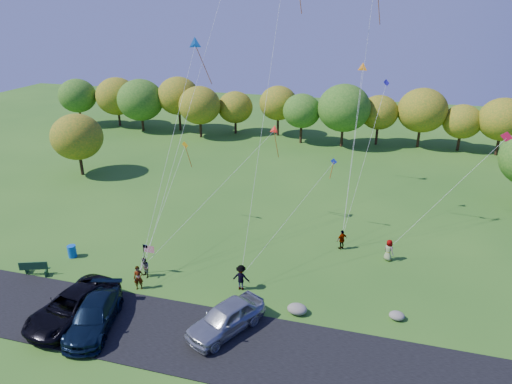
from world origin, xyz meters
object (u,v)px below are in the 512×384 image
flyer_b (145,268)px  flyer_c (241,277)px  minivan_dark (72,306)px  park_bench (35,268)px  minivan_navy (94,315)px  flyer_e (389,250)px  flyer_a (138,278)px  minivan_silver (226,318)px  trash_barrel (72,251)px  flyer_d (342,240)px

flyer_b → flyer_c: flyer_c is taller
minivan_dark → park_bench: size_ratio=3.29×
minivan_navy → flyer_e: 21.14m
minivan_dark → flyer_a: size_ratio=3.61×
flyer_a → park_bench: flyer_a is taller
minivan_dark → flyer_e: (18.59, 12.40, -0.09)m
minivan_silver → trash_barrel: size_ratio=5.47×
flyer_c → flyer_d: (6.04, 7.37, -0.10)m
minivan_dark → flyer_a: minivan_dark is taller
flyer_c → flyer_d: bearing=-128.8°
flyer_d → park_bench: (-20.77, -9.67, -0.23)m
flyer_b → flyer_c: 7.01m
flyer_b → flyer_e: (16.59, 7.03, 0.08)m
flyer_d → flyer_e: 3.64m
flyer_c → minivan_navy: bearing=41.0°
flyer_e → park_bench: (-24.32, -8.90, -0.26)m
flyer_a → flyer_c: bearing=-9.8°
park_bench → minivan_navy: bearing=-47.8°
flyer_b → flyer_e: bearing=53.6°
flyer_a → flyer_d: size_ratio=1.06×
flyer_a → trash_barrel: bearing=135.9°
flyer_b → flyer_d: 15.19m
minivan_navy → minivan_silver: 7.89m
flyer_b → park_bench: bearing=-135.8°
flyer_c → flyer_e: (9.59, 6.59, -0.07)m
minivan_dark → park_bench: (-5.73, 3.50, -0.35)m
flyer_a → minivan_navy: bearing=-122.3°
minivan_navy → park_bench: (-7.47, 3.87, -0.30)m
minivan_dark → flyer_d: (15.04, 13.17, -0.11)m
trash_barrel → minivan_navy: bearing=-46.2°
minivan_dark → minivan_silver: minivan_silver is taller
minivan_silver → flyer_b: bearing=-179.6°
minivan_navy → flyer_b: 5.74m
flyer_e → flyer_a: bearing=69.6°
flyer_a → flyer_b: (-0.29, 1.40, -0.10)m
minivan_silver → flyer_b: minivan_silver is taller
flyer_c → trash_barrel: (-13.75, 0.59, -0.44)m
flyer_c → park_bench: bearing=9.5°
minivan_navy → flyer_b: (0.26, 5.74, -0.12)m
flyer_e → park_bench: size_ratio=0.89×
minivan_navy → flyer_a: size_ratio=3.26×
minivan_silver → park_bench: 15.30m
flyer_d → trash_barrel: 20.92m
minivan_dark → flyer_d: size_ratio=3.83×
minivan_dark → flyer_b: (2.00, 5.36, -0.17)m
flyer_a → trash_barrel: flyer_a is taller
minivan_navy → minivan_silver: bearing=-1.3°
minivan_silver → flyer_c: (-0.42, 4.37, -0.03)m
minivan_navy → park_bench: size_ratio=2.97×
minivan_dark → flyer_a: bearing=67.8°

